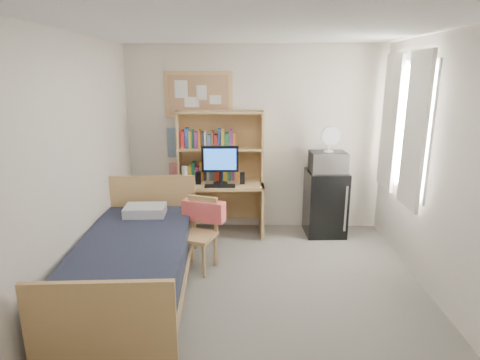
{
  "coord_description": "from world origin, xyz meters",
  "views": [
    {
      "loc": [
        -0.06,
        -3.56,
        2.21
      ],
      "look_at": [
        -0.18,
        1.2,
        0.94
      ],
      "focal_mm": 30.0,
      "sensor_mm": 36.0,
      "label": 1
    }
  ],
  "objects_px": {
    "speaker_right": "(242,178)",
    "desk_chair": "(197,235)",
    "speaker_left": "(198,178)",
    "desk": "(221,208)",
    "monitor": "(220,165)",
    "bed": "(134,268)",
    "microwave": "(328,162)",
    "desk_fan": "(329,140)",
    "bulletin_board": "(198,95)",
    "mini_fridge": "(325,203)"
  },
  "relations": [
    {
      "from": "desk_fan",
      "to": "bulletin_board",
      "type": "bearing_deg",
      "value": 167.79
    },
    {
      "from": "desk_chair",
      "to": "microwave",
      "type": "xyz_separation_m",
      "value": [
        1.66,
        1.12,
        0.62
      ]
    },
    {
      "from": "speaker_left",
      "to": "speaker_right",
      "type": "relative_size",
      "value": 1.08
    },
    {
      "from": "desk_chair",
      "to": "mini_fridge",
      "type": "xyz_separation_m",
      "value": [
        1.66,
        1.14,
        0.03
      ]
    },
    {
      "from": "speaker_left",
      "to": "desk_fan",
      "type": "distance_m",
      "value": 1.84
    },
    {
      "from": "speaker_right",
      "to": "desk_fan",
      "type": "relative_size",
      "value": 0.52
    },
    {
      "from": "mini_fridge",
      "to": "monitor",
      "type": "distance_m",
      "value": 1.57
    },
    {
      "from": "monitor",
      "to": "desk_fan",
      "type": "relative_size",
      "value": 1.7
    },
    {
      "from": "bulletin_board",
      "to": "mini_fridge",
      "type": "bearing_deg",
      "value": -8.66
    },
    {
      "from": "speaker_right",
      "to": "mini_fridge",
      "type": "bearing_deg",
      "value": 1.89
    },
    {
      "from": "speaker_left",
      "to": "microwave",
      "type": "bearing_deg",
      "value": 0.6
    },
    {
      "from": "mini_fridge",
      "to": "bed",
      "type": "bearing_deg",
      "value": -145.66
    },
    {
      "from": "desk_chair",
      "to": "speaker_left",
      "type": "height_order",
      "value": "speaker_left"
    },
    {
      "from": "microwave",
      "to": "monitor",
      "type": "bearing_deg",
      "value": 179.81
    },
    {
      "from": "mini_fridge",
      "to": "bulletin_board",
      "type": "bearing_deg",
      "value": 168.41
    },
    {
      "from": "desk_chair",
      "to": "speaker_left",
      "type": "relative_size",
      "value": 4.81
    },
    {
      "from": "bulletin_board",
      "to": "desk",
      "type": "distance_m",
      "value": 1.61
    },
    {
      "from": "monitor",
      "to": "desk",
      "type": "bearing_deg",
      "value": 90.0
    },
    {
      "from": "speaker_right",
      "to": "desk_chair",
      "type": "bearing_deg",
      "value": -117.1
    },
    {
      "from": "bed",
      "to": "speaker_right",
      "type": "relative_size",
      "value": 13.36
    },
    {
      "from": "desk_chair",
      "to": "bed",
      "type": "xyz_separation_m",
      "value": [
        -0.58,
        -0.56,
        -0.12
      ]
    },
    {
      "from": "bulletin_board",
      "to": "desk_fan",
      "type": "bearing_deg",
      "value": -9.28
    },
    {
      "from": "mini_fridge",
      "to": "speaker_right",
      "type": "distance_m",
      "value": 1.22
    },
    {
      "from": "desk_chair",
      "to": "monitor",
      "type": "bearing_deg",
      "value": 97.89
    },
    {
      "from": "bed",
      "to": "microwave",
      "type": "height_order",
      "value": "microwave"
    },
    {
      "from": "speaker_left",
      "to": "speaker_right",
      "type": "height_order",
      "value": "speaker_left"
    },
    {
      "from": "desk",
      "to": "microwave",
      "type": "xyz_separation_m",
      "value": [
        1.47,
        0.01,
        0.67
      ]
    },
    {
      "from": "speaker_right",
      "to": "bed",
      "type": "bearing_deg",
      "value": -125.51
    },
    {
      "from": "bed",
      "to": "monitor",
      "type": "xyz_separation_m",
      "value": [
        0.77,
        1.61,
        0.71
      ]
    },
    {
      "from": "monitor",
      "to": "desk_fan",
      "type": "bearing_deg",
      "value": 0.72
    },
    {
      "from": "monitor",
      "to": "speaker_right",
      "type": "distance_m",
      "value": 0.35
    },
    {
      "from": "desk_chair",
      "to": "speaker_right",
      "type": "height_order",
      "value": "speaker_right"
    },
    {
      "from": "mini_fridge",
      "to": "bed",
      "type": "height_order",
      "value": "mini_fridge"
    },
    {
      "from": "desk_chair",
      "to": "bed",
      "type": "height_order",
      "value": "desk_chair"
    },
    {
      "from": "speaker_right",
      "to": "desk_fan",
      "type": "distance_m",
      "value": 1.27
    },
    {
      "from": "microwave",
      "to": "speaker_left",
      "type": "bearing_deg",
      "value": 179.69
    },
    {
      "from": "desk",
      "to": "speaker_left",
      "type": "xyz_separation_m",
      "value": [
        -0.3,
        -0.07,
        0.46
      ]
    },
    {
      "from": "bed",
      "to": "desk_fan",
      "type": "relative_size",
      "value": 6.97
    },
    {
      "from": "bed",
      "to": "speaker_left",
      "type": "distance_m",
      "value": 1.75
    },
    {
      "from": "speaker_right",
      "to": "desk_fan",
      "type": "bearing_deg",
      "value": 0.91
    },
    {
      "from": "monitor",
      "to": "speaker_left",
      "type": "bearing_deg",
      "value": -180.0
    },
    {
      "from": "speaker_left",
      "to": "bulletin_board",
      "type": "bearing_deg",
      "value": 90.42
    },
    {
      "from": "desk_chair",
      "to": "desk",
      "type": "bearing_deg",
      "value": 98.56
    },
    {
      "from": "bulletin_board",
      "to": "monitor",
      "type": "bearing_deg",
      "value": -48.82
    },
    {
      "from": "monitor",
      "to": "bed",
      "type": "bearing_deg",
      "value": -117.66
    },
    {
      "from": "speaker_right",
      "to": "microwave",
      "type": "bearing_deg",
      "value": 0.91
    },
    {
      "from": "bulletin_board",
      "to": "desk_fan",
      "type": "xyz_separation_m",
      "value": [
        1.78,
        -0.29,
        -0.58
      ]
    },
    {
      "from": "mini_fridge",
      "to": "desk_chair",
      "type": "bearing_deg",
      "value": -148.44
    },
    {
      "from": "mini_fridge",
      "to": "speaker_left",
      "type": "xyz_separation_m",
      "value": [
        -1.76,
        -0.1,
        0.38
      ]
    },
    {
      "from": "bed",
      "to": "desk_fan",
      "type": "height_order",
      "value": "desk_fan"
    }
  ]
}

